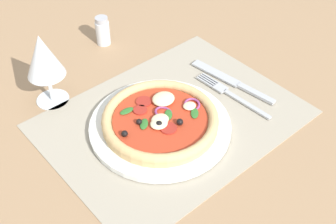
# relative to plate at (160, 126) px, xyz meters

# --- Properties ---
(ground_plane) EXTENTS (1.90, 1.40, 0.02)m
(ground_plane) POSITION_rel_plate_xyz_m (0.03, 0.01, -0.02)
(ground_plane) COLOR #9E7A56
(placemat) EXTENTS (0.46, 0.35, 0.00)m
(placemat) POSITION_rel_plate_xyz_m (0.03, 0.01, -0.01)
(placemat) COLOR #A39984
(placemat) RESTS_ON ground_plane
(plate) EXTENTS (0.26, 0.26, 0.01)m
(plate) POSITION_rel_plate_xyz_m (0.00, 0.00, 0.00)
(plate) COLOR silver
(plate) RESTS_ON placemat
(pizza) EXTENTS (0.21, 0.21, 0.03)m
(pizza) POSITION_rel_plate_xyz_m (0.00, 0.00, 0.02)
(pizza) COLOR tan
(pizza) RESTS_ON plate
(fork) EXTENTS (0.03, 0.18, 0.00)m
(fork) POSITION_rel_plate_xyz_m (0.17, -0.02, -0.00)
(fork) COLOR #B2B5BA
(fork) RESTS_ON placemat
(knife) EXTENTS (0.04, 0.20, 0.01)m
(knife) POSITION_rel_plate_xyz_m (0.20, 0.01, -0.00)
(knife) COLOR #B2B5BA
(knife) RESTS_ON placemat
(wine_glass) EXTENTS (0.07, 0.07, 0.15)m
(wine_glass) POSITION_rel_plate_xyz_m (-0.11, 0.20, 0.09)
(wine_glass) COLOR silver
(wine_glass) RESTS_ON ground_plane
(pepper_shaker) EXTENTS (0.03, 0.03, 0.07)m
(pepper_shaker) POSITION_rel_plate_xyz_m (0.08, 0.30, 0.02)
(pepper_shaker) COLOR silver
(pepper_shaker) RESTS_ON ground_plane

